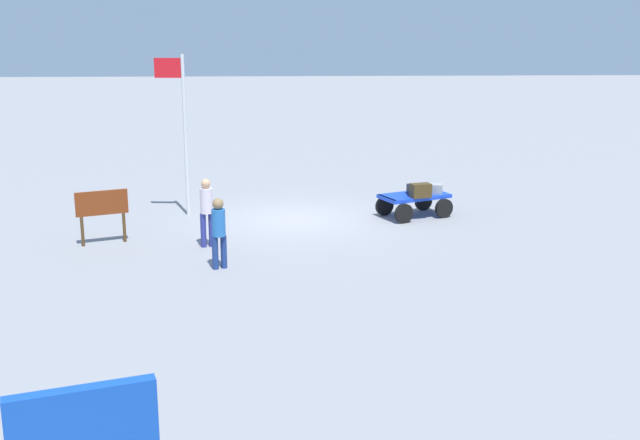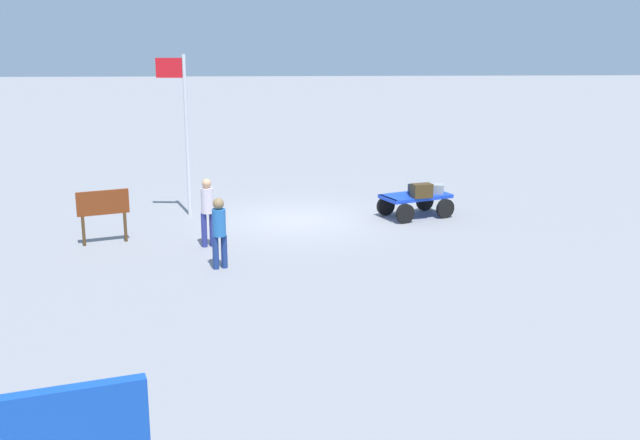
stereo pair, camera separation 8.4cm
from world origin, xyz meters
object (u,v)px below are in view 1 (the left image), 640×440
at_px(luggage_cart, 414,201).
at_px(flagpole, 182,123).
at_px(suitcase_tan, 421,190).
at_px(signboard, 102,207).
at_px(suitcase_maroon, 418,189).
at_px(worker_lead, 219,229).
at_px(worker_trailing, 207,208).
at_px(suitcase_dark, 433,188).

bearing_deg(luggage_cart, flagpole, -4.04).
xyz_separation_m(suitcase_tan, signboard, (8.28, 2.09, 0.10)).
distance_m(suitcase_maroon, flagpole, 6.89).
distance_m(luggage_cart, suitcase_maroon, 0.35).
xyz_separation_m(suitcase_tan, worker_lead, (5.24, 4.24, 0.09)).
relative_size(luggage_cart, worker_trailing, 1.28).
xyz_separation_m(suitcase_tan, flagpole, (6.61, -0.84, 1.81)).
xyz_separation_m(worker_lead, signboard, (3.04, -2.15, 0.01)).
height_order(suitcase_tan, suitcase_maroon, suitcase_tan).
distance_m(suitcase_tan, worker_trailing, 6.18).
height_order(luggage_cart, worker_trailing, worker_trailing).
relative_size(suitcase_maroon, signboard, 0.46).
bearing_deg(suitcase_maroon, flagpole, -3.79).
xyz_separation_m(suitcase_maroon, worker_trailing, (5.67, 2.85, 0.19)).
xyz_separation_m(suitcase_tan, suitcase_maroon, (0.00, -0.40, -0.06)).
distance_m(luggage_cart, suitcase_tan, 0.55).
xyz_separation_m(suitcase_dark, worker_lead, (5.68, 4.79, 0.15)).
bearing_deg(signboard, flagpole, -119.61).
xyz_separation_m(suitcase_dark, worker_trailing, (6.12, 3.00, 0.19)).
height_order(suitcase_maroon, worker_trailing, worker_trailing).
height_order(suitcase_maroon, flagpole, flagpole).
bearing_deg(worker_lead, suitcase_maroon, -138.47).
bearing_deg(luggage_cart, signboard, 16.83).
xyz_separation_m(suitcase_maroon, worker_lead, (5.24, 4.64, 0.15)).
bearing_deg(flagpole, signboard, 60.39).
bearing_deg(worker_lead, signboard, -35.26).
bearing_deg(luggage_cart, suitcase_maroon, -170.54).
height_order(suitcase_maroon, suitcase_dark, suitcase_maroon).
bearing_deg(suitcase_tan, suitcase_maroon, -89.75).
height_order(suitcase_tan, flagpole, flagpole).
xyz_separation_m(luggage_cart, signboard, (8.15, 2.47, 0.48)).
relative_size(luggage_cart, signboard, 1.61).
bearing_deg(luggage_cart, worker_trailing, 27.05).
distance_m(suitcase_dark, worker_lead, 7.43).
relative_size(suitcase_maroon, suitcase_dark, 1.02).
distance_m(worker_lead, worker_trailing, 1.84).
distance_m(luggage_cart, worker_trailing, 6.25).
xyz_separation_m(luggage_cart, suitcase_dark, (-0.57, -0.17, 0.32)).
height_order(worker_lead, worker_trailing, worker_trailing).
relative_size(worker_trailing, flagpole, 0.38).
distance_m(luggage_cart, suitcase_dark, 0.67).
xyz_separation_m(luggage_cart, worker_trailing, (5.55, 2.83, 0.51)).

